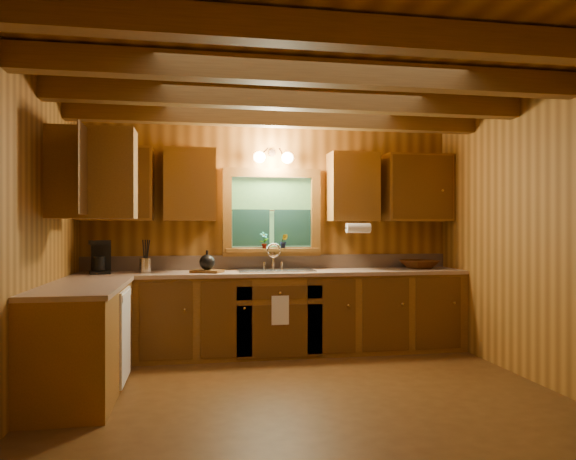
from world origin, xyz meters
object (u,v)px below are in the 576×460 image
(cutting_board, at_px, (207,271))
(wicker_basket, at_px, (419,264))
(sink, at_px, (275,275))
(coffee_maker, at_px, (100,257))

(cutting_board, xyz_separation_m, wicker_basket, (2.44, 0.15, 0.04))
(sink, bearing_deg, wicker_basket, 2.10)
(wicker_basket, bearing_deg, coffee_maker, -178.65)
(coffee_maker, xyz_separation_m, cutting_board, (1.09, -0.07, -0.16))
(wicker_basket, bearing_deg, cutting_board, -176.41)
(coffee_maker, xyz_separation_m, wicker_basket, (3.53, 0.08, -0.12))
(sink, bearing_deg, cutting_board, -173.00)
(sink, bearing_deg, coffee_maker, -179.35)
(wicker_basket, bearing_deg, sink, -177.90)
(coffee_maker, height_order, wicker_basket, coffee_maker)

